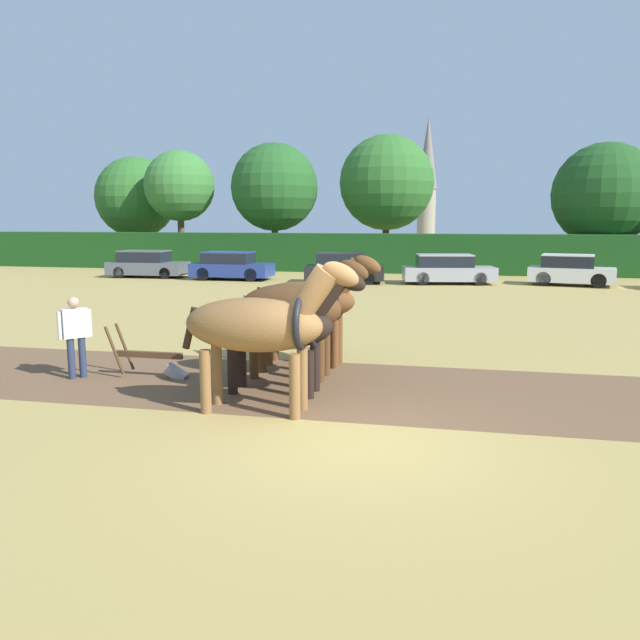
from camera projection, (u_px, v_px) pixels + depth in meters
name	position (u px, v px, depth m)	size (l,w,h in m)	color
ground_plane	(361.00, 439.00, 8.89)	(240.00, 240.00, 0.00)	#A88E4C
plowed_furrow_strip	(48.00, 371.00, 12.90)	(33.56, 4.01, 0.01)	brown
hedgerow	(440.00, 254.00, 36.20)	(59.47, 1.77, 2.28)	#194719
tree_far_left	(136.00, 197.00, 45.22)	(5.79, 5.79, 7.59)	#423323
tree_left	(180.00, 186.00, 41.83)	(4.70, 4.70, 7.69)	brown
tree_center_left	(274.00, 187.00, 40.79)	(5.70, 5.70, 8.05)	brown
tree_center	(387.00, 183.00, 40.26)	(6.10, 6.10, 8.51)	#4C3823
tree_center_right	(604.00, 195.00, 36.41)	(6.00, 6.00, 7.55)	brown
church_spire	(427.00, 179.00, 68.66)	(2.20, 2.20, 14.29)	gray
draft_horse_lead_left	(261.00, 325.00, 9.95)	(2.99, 0.96, 2.54)	brown
draft_horse_lead_right	(280.00, 324.00, 11.09)	(2.88, 0.94, 2.34)	black
draft_horse_trail_left	(295.00, 308.00, 12.18)	(2.73, 1.05, 2.43)	#513319
draft_horse_trail_right	(309.00, 301.00, 13.29)	(2.92, 0.89, 2.45)	brown
plow	(155.00, 361.00, 12.35)	(1.64, 0.47, 1.13)	#4C331E
farmer_at_plow	(75.00, 332.00, 12.18)	(0.46, 0.52, 1.62)	#28334C
farmer_beside_team	(330.00, 313.00, 14.57)	(0.41, 0.57, 1.62)	#28334C
parked_car_far_left	(147.00, 264.00, 33.82)	(4.30, 2.02, 1.45)	#565B66
parked_car_left	(231.00, 266.00, 32.45)	(4.17, 1.91, 1.45)	navy
parked_car_center_left	(344.00, 269.00, 30.75)	(4.01, 2.10, 1.49)	black
parked_car_center	(447.00, 270.00, 30.31)	(4.63, 2.52, 1.44)	#9E9EA8
parked_car_center_right	(570.00, 271.00, 29.52)	(4.10, 2.42, 1.47)	silver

